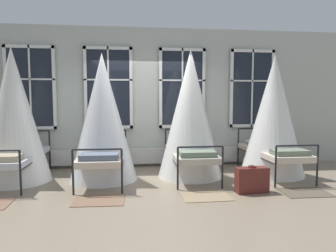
{
  "coord_description": "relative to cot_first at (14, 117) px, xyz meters",
  "views": [
    {
      "loc": [
        -0.35,
        -6.09,
        1.6
      ],
      "look_at": [
        0.39,
        0.07,
        1.06
      ],
      "focal_mm": 32.65,
      "sensor_mm": 36.0,
      "label": 1
    }
  ],
  "objects": [
    {
      "name": "cot_third",
      "position": [
        3.47,
        0.01,
        0.01
      ],
      "size": [
        1.33,
        1.96,
        2.63
      ],
      "rotation": [
        0.0,
        0.0,
        1.57
      ],
      "color": "black",
      "rests_on": "ground"
    },
    {
      "name": "rug_second",
      "position": [
        1.74,
        -1.39,
        -1.26
      ],
      "size": [
        0.82,
        0.59,
        0.01
      ],
      "primitive_type": "cube",
      "rotation": [
        0.0,
        0.0,
        -0.04
      ],
      "color": "brown",
      "rests_on": "ground"
    },
    {
      "name": "ground",
      "position": [
        2.61,
        -0.11,
        -1.26
      ],
      "size": [
        18.71,
        18.71,
        0.0
      ],
      "primitive_type": "plane",
      "color": "gray"
    },
    {
      "name": "cot_second",
      "position": [
        1.7,
        -0.07,
        -0.05
      ],
      "size": [
        1.33,
        1.98,
        2.51
      ],
      "rotation": [
        0.0,
        0.0,
        1.55
      ],
      "color": "black",
      "rests_on": "ground"
    },
    {
      "name": "suitcase_dark",
      "position": [
        4.31,
        -1.26,
        -1.04
      ],
      "size": [
        0.57,
        0.25,
        0.47
      ],
      "rotation": [
        0.0,
        0.0,
        0.07
      ],
      "color": "#5B231E",
      "rests_on": "ground"
    },
    {
      "name": "rug_third",
      "position": [
        3.48,
        -1.39,
        -1.26
      ],
      "size": [
        0.81,
        0.57,
        0.01
      ],
      "primitive_type": "cube",
      "rotation": [
        0.0,
        0.0,
        0.01
      ],
      "color": "#8E7A5B",
      "rests_on": "ground"
    },
    {
      "name": "rug_fourth",
      "position": [
        5.21,
        -1.39,
        -1.26
      ],
      "size": [
        0.81,
        0.58,
        0.01
      ],
      "primitive_type": "cube",
      "rotation": [
        0.0,
        0.0,
        -0.02
      ],
      "color": "brown",
      "rests_on": "ground"
    },
    {
      "name": "cot_first",
      "position": [
        0.0,
        0.0,
        0.0
      ],
      "size": [
        1.33,
        1.97,
        2.61
      ],
      "rotation": [
        0.0,
        0.0,
        1.58
      ],
      "color": "black",
      "rests_on": "ground"
    },
    {
      "name": "back_wall_with_windows",
      "position": [
        2.61,
        1.17,
        0.38
      ],
      "size": [
        10.31,
        0.1,
        3.29
      ],
      "primitive_type": "cube",
      "color": "#B2B7AD",
      "rests_on": "ground"
    },
    {
      "name": "cot_fourth",
      "position": [
        5.25,
        -0.06,
        -0.03
      ],
      "size": [
        1.33,
        1.97,
        2.54
      ],
      "rotation": [
        0.0,
        0.0,
        1.58
      ],
      "color": "black",
      "rests_on": "ground"
    },
    {
      "name": "window_bank",
      "position": [
        2.61,
        1.05,
        -0.11
      ],
      "size": [
        6.33,
        0.1,
        2.74
      ],
      "color": "black",
      "rests_on": "ground"
    }
  ]
}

